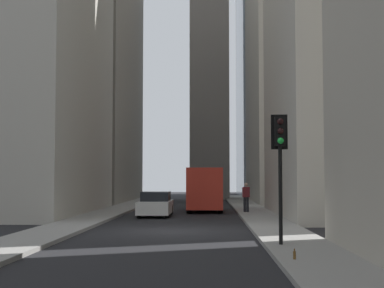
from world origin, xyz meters
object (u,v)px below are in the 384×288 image
(sedan_white, at_px, (156,205))
(traffic_light_foreground, at_px, (280,148))
(delivery_truck, at_px, (205,189))
(discarded_bottle, at_px, (295,255))
(pedestrian, at_px, (246,196))

(sedan_white, bearing_deg, traffic_light_foreground, -160.38)
(delivery_truck, height_order, discarded_bottle, delivery_truck)
(pedestrian, xyz_separation_m, discarded_bottle, (-20.25, 0.10, -0.86))
(traffic_light_foreground, distance_m, pedestrian, 17.14)
(delivery_truck, xyz_separation_m, sedan_white, (-5.09, 2.80, -0.80))
(sedan_white, height_order, discarded_bottle, sedan_white)
(traffic_light_foreground, bearing_deg, sedan_white, 19.62)
(discarded_bottle, bearing_deg, delivery_truck, 6.00)
(discarded_bottle, bearing_deg, sedan_white, 16.13)
(traffic_light_foreground, relative_size, discarded_bottle, 14.98)
(sedan_white, relative_size, pedestrian, 2.42)
(traffic_light_foreground, bearing_deg, pedestrian, -0.11)
(pedestrian, distance_m, discarded_bottle, 20.27)
(traffic_light_foreground, height_order, pedestrian, traffic_light_foreground)
(delivery_truck, height_order, traffic_light_foreground, traffic_light_foreground)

